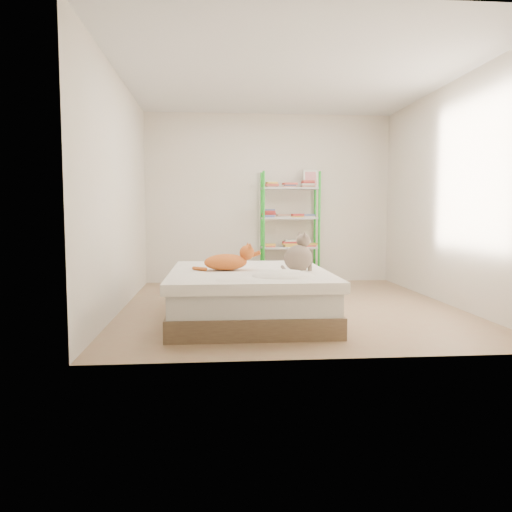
{
  "coord_description": "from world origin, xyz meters",
  "views": [
    {
      "loc": [
        -0.87,
        -5.67,
        1.09
      ],
      "look_at": [
        -0.41,
        -0.34,
        0.62
      ],
      "focal_mm": 35.0,
      "sensor_mm": 36.0,
      "label": 1
    }
  ],
  "objects": [
    {
      "name": "room",
      "position": [
        0.0,
        0.0,
        1.3
      ],
      "size": [
        3.81,
        4.21,
        2.61
      ],
      "color": "#93694D",
      "rests_on": "ground"
    },
    {
      "name": "grey_cat",
      "position": [
        -0.02,
        -0.77,
        0.69
      ],
      "size": [
        0.43,
        0.41,
        0.38
      ],
      "primitive_type": null,
      "rotation": [
        0.0,
        0.0,
        2.1
      ],
      "color": "gray",
      "rests_on": "bed"
    },
    {
      "name": "white_bin",
      "position": [
        -0.72,
        1.53,
        0.19
      ],
      "size": [
        0.4,
        0.38,
        0.37
      ],
      "rotation": [
        0.0,
        0.0,
        0.36
      ],
      "color": "silver",
      "rests_on": "ground"
    },
    {
      "name": "orange_cat",
      "position": [
        -0.75,
        -0.63,
        0.61
      ],
      "size": [
        0.56,
        0.37,
        0.21
      ],
      "primitive_type": null,
      "rotation": [
        0.0,
        0.0,
        0.17
      ],
      "color": "#D75B28",
      "rests_on": "bed"
    },
    {
      "name": "bed",
      "position": [
        -0.51,
        -0.64,
        0.25
      ],
      "size": [
        1.59,
        1.98,
        0.5
      ],
      "rotation": [
        0.0,
        0.0,
        -0.01
      ],
      "color": "brown",
      "rests_on": "ground"
    },
    {
      "name": "cardboard_box",
      "position": [
        0.0,
        0.97,
        0.19
      ],
      "size": [
        0.66,
        0.68,
        0.43
      ],
      "rotation": [
        0.0,
        0.0,
        -0.4
      ],
      "color": "#B27247",
      "rests_on": "ground"
    },
    {
      "name": "shelf_unit",
      "position": [
        0.31,
        1.88,
        0.84
      ],
      "size": [
        0.88,
        0.36,
        1.74
      ],
      "color": "green",
      "rests_on": "ground"
    }
  ]
}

